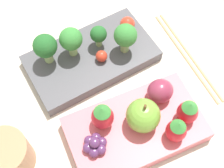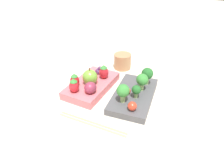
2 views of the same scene
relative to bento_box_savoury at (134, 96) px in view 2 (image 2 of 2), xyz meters
The scene contains 17 objects.
ground_plane 0.08m from the bento_box_savoury, 80.33° to the right, with size 4.00×4.00×0.00m, color beige.
bento_box_savoury is the anchor object (origin of this frame).
bento_box_fruit 0.15m from the bento_box_savoury, 85.01° to the right, with size 0.21×0.12×0.03m.
broccoli_floret_0 0.05m from the bento_box_savoury, 34.24° to the left, with size 0.03×0.03×0.04m.
broccoli_floret_1 0.09m from the bento_box_savoury, 165.28° to the left, with size 0.04×0.04×0.06m.
broccoli_floret_2 0.06m from the bento_box_savoury, 149.95° to the left, with size 0.04×0.04×0.06m.
broccoli_floret_3 0.08m from the bento_box_savoury, 13.17° to the right, with size 0.04×0.04×0.06m.
cherry_tomato_0 0.03m from the bento_box_savoury, 63.33° to the right, with size 0.02×0.02×0.02m.
cherry_tomato_1 0.09m from the bento_box_savoury, 17.93° to the left, with size 0.03×0.03×0.03m.
apple 0.16m from the bento_box_savoury, 81.02° to the right, with size 0.05×0.05×0.06m.
strawberry_0 0.20m from the bento_box_savoury, 62.83° to the right, with size 0.03×0.03×0.05m.
strawberry_1 0.14m from the bento_box_savoury, 103.58° to the right, with size 0.03×0.03×0.05m.
strawberry_2 0.20m from the bento_box_savoury, 72.82° to the right, with size 0.03×0.03×0.05m.
plum 0.14m from the bento_box_savoury, 60.78° to the right, with size 0.04×0.04×0.04m.
grape_cluster 0.17m from the bento_box_savoury, 109.49° to the right, with size 0.04×0.03×0.03m.
drinking_cup 0.22m from the bento_box_savoury, 145.75° to the right, with size 0.07×0.07×0.06m.
chopsticks_pair 0.18m from the bento_box_savoury, 19.85° to the right, with size 0.02×0.21×0.01m.
Camera 2 is at (0.49, 0.25, 0.40)m, focal length 32.00 mm.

